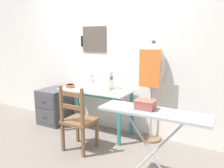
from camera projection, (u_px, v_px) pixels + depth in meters
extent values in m
plane|color=gray|center=(87.00, 138.00, 3.38)|extent=(14.00, 14.00, 0.00)
cube|color=silver|center=(105.00, 53.00, 3.61)|extent=(10.00, 0.05, 2.55)
cube|color=brown|center=(94.00, 39.00, 3.63)|extent=(0.46, 0.02, 0.42)
cube|color=black|center=(86.00, 41.00, 3.72)|extent=(0.22, 0.01, 0.18)
cube|color=silver|center=(95.00, 90.00, 3.45)|extent=(1.15, 0.50, 0.02)
cube|color=teal|center=(88.00, 95.00, 3.28)|extent=(1.07, 0.03, 0.04)
cube|color=teal|center=(62.00, 110.00, 3.60)|extent=(0.04, 0.04, 0.70)
cube|color=teal|center=(119.00, 122.00, 3.09)|extent=(0.04, 0.04, 0.70)
cube|color=teal|center=(78.00, 104.00, 3.96)|extent=(0.04, 0.04, 0.70)
cube|color=teal|center=(131.00, 113.00, 3.45)|extent=(0.04, 0.04, 0.70)
cube|color=white|center=(101.00, 86.00, 3.51)|extent=(0.39, 0.15, 0.08)
cube|color=white|center=(109.00, 78.00, 3.41)|extent=(0.09, 0.13, 0.21)
cube|color=white|center=(99.00, 73.00, 3.48)|extent=(0.34, 0.11, 0.07)
cube|color=white|center=(92.00, 78.00, 3.57)|extent=(0.04, 0.08, 0.14)
cylinder|color=#B22D2D|center=(112.00, 78.00, 3.38)|extent=(0.02, 0.06, 0.06)
cylinder|color=#99999E|center=(109.00, 70.00, 3.38)|extent=(0.01, 0.01, 0.02)
cylinder|color=#B25647|center=(70.00, 86.00, 3.55)|extent=(0.15, 0.15, 0.06)
cylinder|color=brown|center=(70.00, 84.00, 3.55)|extent=(0.12, 0.12, 0.01)
cube|color=silver|center=(120.00, 94.00, 3.13)|extent=(0.10, 0.02, 0.00)
cube|color=silver|center=(120.00, 94.00, 3.12)|extent=(0.10, 0.03, 0.00)
torus|color=black|center=(116.00, 94.00, 3.16)|extent=(0.03, 0.03, 0.01)
torus|color=black|center=(116.00, 94.00, 3.16)|extent=(0.03, 0.03, 0.01)
cylinder|color=orange|center=(111.00, 90.00, 3.33)|extent=(0.03, 0.03, 0.04)
cylinder|color=beige|center=(111.00, 89.00, 3.32)|extent=(0.04, 0.04, 0.00)
cylinder|color=beige|center=(111.00, 91.00, 3.33)|extent=(0.04, 0.04, 0.00)
cube|color=brown|center=(80.00, 121.00, 2.97)|extent=(0.40, 0.38, 0.04)
cube|color=brown|center=(78.00, 129.00, 3.23)|extent=(0.04, 0.04, 0.39)
cube|color=brown|center=(97.00, 134.00, 3.07)|extent=(0.04, 0.04, 0.39)
cube|color=brown|center=(63.00, 137.00, 2.96)|extent=(0.04, 0.04, 0.39)
cube|color=brown|center=(83.00, 143.00, 2.79)|extent=(0.04, 0.04, 0.39)
cube|color=brown|center=(61.00, 103.00, 2.86)|extent=(0.04, 0.04, 0.48)
cube|color=brown|center=(82.00, 107.00, 2.70)|extent=(0.04, 0.04, 0.48)
cube|color=brown|center=(71.00, 94.00, 2.75)|extent=(0.34, 0.02, 0.06)
cube|color=brown|center=(71.00, 107.00, 2.79)|extent=(0.34, 0.02, 0.06)
cube|color=#4C4C51|center=(55.00, 106.00, 3.97)|extent=(0.47, 0.50, 0.63)
cube|color=#46464B|center=(44.00, 102.00, 3.73)|extent=(0.43, 0.01, 0.23)
cube|color=#333338|center=(43.00, 102.00, 3.72)|extent=(0.10, 0.01, 0.02)
cube|color=#46464B|center=(45.00, 117.00, 3.78)|extent=(0.43, 0.01, 0.23)
cube|color=#333338|center=(44.00, 118.00, 3.77)|extent=(0.10, 0.01, 0.02)
cylinder|color=#846647|center=(150.00, 138.00, 3.35)|extent=(0.32, 0.32, 0.03)
cylinder|color=#ADA89E|center=(151.00, 110.00, 3.26)|extent=(0.03, 0.03, 0.88)
ellipsoid|color=beige|center=(153.00, 65.00, 3.13)|extent=(0.36, 0.26, 0.63)
sphere|color=brown|center=(154.00, 42.00, 3.06)|extent=(0.06, 0.06, 0.06)
cube|color=orange|center=(149.00, 69.00, 3.02)|extent=(0.30, 0.01, 0.53)
cube|color=#ADB2B7|center=(153.00, 112.00, 2.01)|extent=(1.03, 0.30, 0.02)
cylinder|color=#B7B7BC|center=(152.00, 154.00, 2.09)|extent=(0.63, 0.02, 0.84)
cylinder|color=#B7B7BC|center=(152.00, 154.00, 2.09)|extent=(0.63, 0.02, 0.84)
cube|color=#AD564C|center=(145.00, 105.00, 2.05)|extent=(0.18, 0.14, 0.08)
cube|color=#BE5F54|center=(145.00, 101.00, 2.04)|extent=(0.19, 0.14, 0.01)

